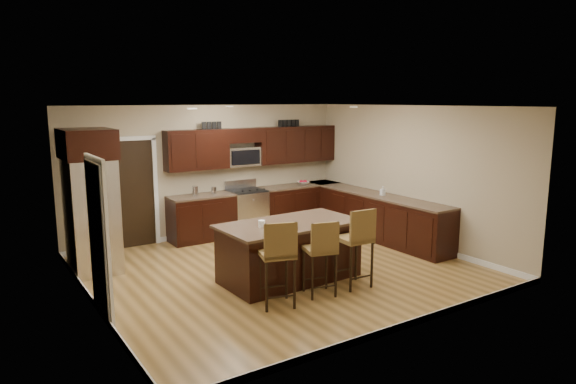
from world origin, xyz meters
TOP-DOWN VIEW (x-y plane):
  - floor at (0.00, 0.00)m, footprint 6.00×6.00m
  - ceiling at (0.00, 0.00)m, footprint 6.00×6.00m
  - wall_back at (0.00, 2.75)m, footprint 6.00×0.00m
  - wall_left at (-3.00, 0.00)m, footprint 0.00×5.50m
  - wall_right at (3.00, 0.00)m, footprint 0.00×5.50m
  - base_cabinets at (1.90, 1.45)m, footprint 4.02×3.96m
  - upper_cabinets at (1.04, 2.58)m, footprint 4.00×0.33m
  - range at (0.68, 2.45)m, footprint 0.76×0.64m
  - microwave at (0.68, 2.60)m, footprint 0.76×0.31m
  - doorway at (-1.65, 2.73)m, footprint 0.85×0.03m
  - pantry_door at (-2.98, -0.30)m, footprint 0.03×0.80m
  - letter_decor at (0.90, 2.58)m, footprint 2.20×0.03m
  - island at (-0.14, -0.45)m, footprint 2.23×1.22m
  - stool_left at (-0.88, -1.30)m, footprint 0.57×0.57m
  - stool_mid at (-0.14, -1.30)m, footprint 0.51×0.51m
  - stool_right at (0.51, -1.30)m, footprint 0.48×0.48m
  - refrigerator at (-2.62, 1.66)m, footprint 0.79×1.00m
  - floor_mat at (0.26, 1.59)m, footprint 1.07×0.89m
  - fruit_bowl at (2.14, 2.45)m, footprint 0.32×0.32m
  - soap_bottle at (2.70, 0.47)m, footprint 0.09×0.09m
  - canister_tall at (-0.47, 2.45)m, footprint 0.12×0.12m
  - canister_short at (-0.07, 2.45)m, footprint 0.11×0.11m
  - island_jar at (-0.64, -0.45)m, footprint 0.10×0.10m

SIDE VIEW (x-z plane):
  - floor at x=0.00m, z-range 0.00..0.00m
  - floor_mat at x=0.26m, z-range 0.00..0.01m
  - island at x=-0.14m, z-range -0.03..0.89m
  - base_cabinets at x=1.90m, z-range 0.00..0.92m
  - range at x=0.68m, z-range -0.08..1.03m
  - stool_mid at x=-0.14m, z-range 0.14..1.26m
  - stool_left at x=-0.88m, z-range 0.15..1.37m
  - stool_right at x=0.51m, z-range 0.15..1.37m
  - fruit_bowl at x=2.14m, z-range 0.92..0.99m
  - island_jar at x=-0.64m, z-range 0.92..1.02m
  - canister_short at x=-0.07m, z-range 0.92..1.06m
  - soap_bottle at x=2.70m, z-range 0.92..1.10m
  - canister_tall at x=-0.47m, z-range 0.92..1.11m
  - pantry_door at x=-2.98m, z-range 0.00..2.04m
  - doorway at x=-1.65m, z-range 0.00..2.06m
  - refrigerator at x=-2.62m, z-range 0.03..2.38m
  - wall_back at x=0.00m, z-range -1.65..4.35m
  - wall_left at x=-3.00m, z-range -1.40..4.10m
  - wall_right at x=3.00m, z-range -1.40..4.10m
  - microwave at x=0.68m, z-range 1.42..1.82m
  - upper_cabinets at x=1.04m, z-range 1.44..2.24m
  - letter_decor at x=0.90m, z-range 2.22..2.37m
  - ceiling at x=0.00m, z-range 2.70..2.70m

